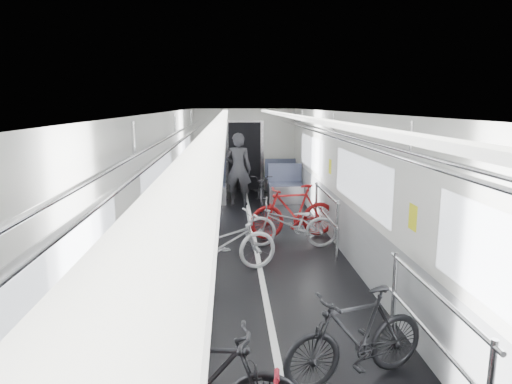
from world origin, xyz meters
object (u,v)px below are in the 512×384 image
at_px(bike_right_far, 293,211).
at_px(bike_right_mid, 291,224).
at_px(bike_aisle, 261,189).
at_px(person_seated, 213,170).
at_px(person_standing, 238,169).
at_px(bike_left_far, 221,244).
at_px(bike_right_near, 356,336).

bearing_deg(bike_right_far, bike_right_mid, -23.84).
relative_size(bike_aisle, person_seated, 0.91).
bearing_deg(person_standing, person_seated, -21.16).
relative_size(bike_left_far, bike_right_near, 1.19).
relative_size(bike_right_far, person_seated, 1.01).
height_order(bike_left_far, bike_aisle, bike_left_far).
distance_m(bike_right_near, person_standing, 7.66).
xyz_separation_m(bike_aisle, person_seated, (-1.23, 0.41, 0.44)).
bearing_deg(bike_right_near, person_standing, 168.64).
bearing_deg(bike_aisle, bike_right_far, -78.84).
relative_size(bike_right_near, bike_right_far, 0.86).
distance_m(bike_left_far, bike_right_far, 2.26).
height_order(bike_right_far, bike_aisle, bike_right_far).
relative_size(person_standing, person_seated, 1.09).
relative_size(bike_left_far, person_seated, 1.04).
bearing_deg(bike_right_far, person_standing, -173.19).
xyz_separation_m(bike_right_mid, person_standing, (-0.86, 3.56, 0.49)).
bearing_deg(bike_right_mid, bike_right_near, 5.91).
relative_size(bike_right_near, bike_aisle, 0.96).
xyz_separation_m(bike_right_far, person_standing, (-0.99, 2.96, 0.40)).
height_order(bike_right_mid, person_seated, person_seated).
height_order(bike_left_far, person_standing, person_standing).
bearing_deg(person_seated, person_standing, 163.16).
height_order(bike_left_far, bike_right_near, bike_left_far).
distance_m(bike_right_far, person_seated, 3.76).
bearing_deg(person_seated, bike_right_mid, 126.19).
xyz_separation_m(bike_right_near, person_seated, (-1.56, 7.99, 0.40)).
bearing_deg(person_seated, bike_right_near, 116.46).
xyz_separation_m(bike_right_near, bike_right_mid, (-0.06, 4.03, -0.01)).
bearing_deg(bike_aisle, bike_left_far, -97.86).
xyz_separation_m(bike_right_near, bike_aisle, (-0.33, 7.59, -0.04)).
height_order(bike_right_mid, bike_aisle, bike_right_mid).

